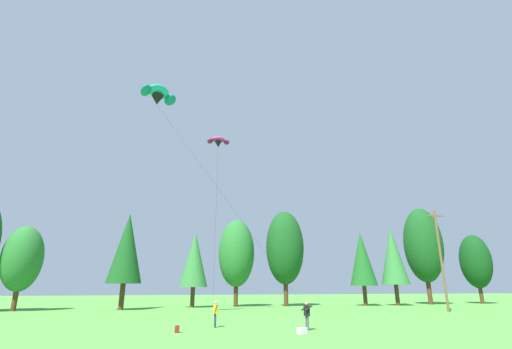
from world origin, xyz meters
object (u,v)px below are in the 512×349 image
at_px(kite_flyer_near, 215,312).
at_px(parafoil_kite_high_magenta, 218,142).
at_px(kite_flyer_mid, 307,313).
at_px(parafoil_kite_mid_teal, 158,95).
at_px(picnic_cooler, 302,331).
at_px(backpack, 177,329).
at_px(utility_pole, 441,257).

height_order(kite_flyer_near, parafoil_kite_high_magenta, parafoil_kite_high_magenta).
bearing_deg(parafoil_kite_high_magenta, kite_flyer_mid, -77.21).
distance_m(parafoil_kite_mid_teal, picnic_cooler, 26.75).
relative_size(kite_flyer_mid, backpack, 4.23).
height_order(utility_pole, kite_flyer_near, utility_pole).
relative_size(kite_flyer_near, parafoil_kite_mid_teal, 0.08).
bearing_deg(utility_pole, kite_flyer_near, -160.69).
height_order(utility_pole, parafoil_kite_mid_teal, parafoil_kite_mid_teal).
bearing_deg(backpack, parafoil_kite_high_magenta, -7.42).
bearing_deg(backpack, kite_flyer_mid, -87.75).
distance_m(kite_flyer_mid, parafoil_kite_mid_teal, 25.73).
relative_size(kite_flyer_mid, picnic_cooler, 3.25).
xyz_separation_m(kite_flyer_near, backpack, (-2.54, -2.31, -0.79)).
relative_size(utility_pole, parafoil_kite_mid_teal, 0.52).
bearing_deg(parafoil_kite_high_magenta, kite_flyer_near, -96.60).
distance_m(parafoil_kite_high_magenta, picnic_cooler, 26.21).
relative_size(parafoil_kite_high_magenta, picnic_cooler, 35.18).
distance_m(parafoil_kite_high_magenta, backpack, 24.88).
xyz_separation_m(utility_pole, parafoil_kite_mid_teal, (-31.30, -0.39, 15.55)).
bearing_deg(parafoil_kite_high_magenta, utility_pole, -10.74).
distance_m(utility_pole, picnic_cooler, 26.04).
relative_size(utility_pole, backpack, 27.19).
height_order(parafoil_kite_high_magenta, backpack, parafoil_kite_high_magenta).
height_order(kite_flyer_near, kite_flyer_mid, same).
height_order(utility_pole, picnic_cooler, utility_pole).
bearing_deg(utility_pole, parafoil_kite_mid_teal, -179.29).
xyz_separation_m(backpack, picnic_cooler, (6.97, -2.22, -0.03)).
distance_m(kite_flyer_mid, picnic_cooler, 2.00).
bearing_deg(kite_flyer_mid, kite_flyer_near, 151.04).
height_order(kite_flyer_mid, parafoil_kite_mid_teal, parafoil_kite_mid_teal).
distance_m(kite_flyer_near, parafoil_kite_high_magenta, 22.52).
bearing_deg(parafoil_kite_mid_teal, parafoil_kite_high_magenta, 35.72).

